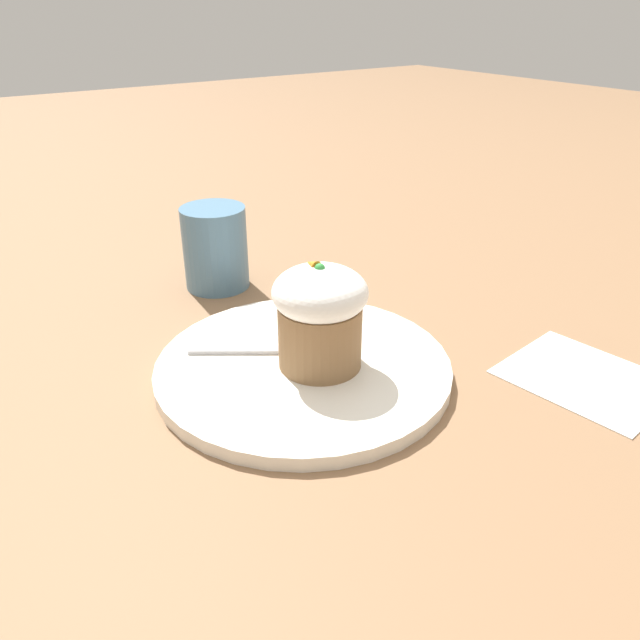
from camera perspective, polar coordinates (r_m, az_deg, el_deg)
The scene contains 6 objects.
ground_plane at distance 0.57m, azimuth -1.53°, elevation -4.92°, with size 4.00×4.00×0.00m, color #846042.
dessert_plate at distance 0.56m, azimuth -1.54°, elevation -4.37°, with size 0.26×0.26×0.01m.
carrot_cake at distance 0.53m, azimuth -0.00°, elevation 0.50°, with size 0.08×0.08×0.10m.
spoon at distance 0.57m, azimuth -2.75°, elevation -2.68°, with size 0.09×0.12×0.01m.
coffee_cup at distance 0.73m, azimuth -9.60°, elevation 6.58°, with size 0.10×0.07×0.09m.
paper_napkin at distance 0.61m, azimuth 23.11°, elevation -4.86°, with size 0.15×0.13×0.00m.
Camera 1 is at (-0.40, 0.26, 0.31)m, focal length 35.00 mm.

